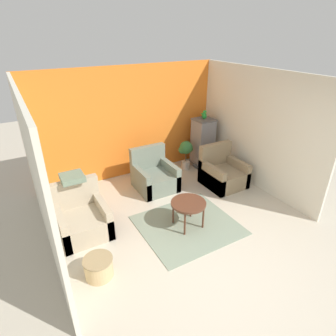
# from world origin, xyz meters

# --- Properties ---
(ground_plane) EXTENTS (20.00, 20.00, 0.00)m
(ground_plane) POSITION_xyz_m (0.00, 0.00, 0.00)
(ground_plane) COLOR beige
(ground_plane) RESTS_ON ground
(wall_back_accent) EXTENTS (4.56, 0.06, 2.59)m
(wall_back_accent) POSITION_xyz_m (0.00, 3.66, 1.30)
(wall_back_accent) COLOR orange
(wall_back_accent) RESTS_ON ground_plane
(wall_left) EXTENTS (0.06, 3.63, 2.59)m
(wall_left) POSITION_xyz_m (-2.25, 1.81, 1.30)
(wall_left) COLOR beige
(wall_left) RESTS_ON ground_plane
(wall_right) EXTENTS (0.06, 3.63, 2.59)m
(wall_right) POSITION_xyz_m (2.25, 1.81, 1.30)
(wall_right) COLOR beige
(wall_right) RESTS_ON ground_plane
(area_rug) EXTENTS (1.72, 1.57, 0.01)m
(area_rug) POSITION_xyz_m (0.03, 1.14, 0.01)
(area_rug) COLOR gray
(area_rug) RESTS_ON ground_plane
(coffee_table) EXTENTS (0.63, 0.63, 0.51)m
(coffee_table) POSITION_xyz_m (0.03, 1.14, 0.45)
(coffee_table) COLOR #512D1E
(coffee_table) RESTS_ON ground_plane
(armchair_left) EXTENTS (0.84, 0.87, 0.91)m
(armchair_left) POSITION_xyz_m (-1.68, 1.91, 0.28)
(armchair_left) COLOR tan
(armchair_left) RESTS_ON ground_plane
(armchair_right) EXTENTS (0.84, 0.87, 0.91)m
(armchair_right) POSITION_xyz_m (1.58, 2.04, 0.28)
(armchair_right) COLOR #8E7A5B
(armchair_right) RESTS_ON ground_plane
(armchair_middle) EXTENTS (0.84, 0.87, 0.91)m
(armchair_middle) POSITION_xyz_m (0.14, 2.68, 0.28)
(armchair_middle) COLOR slate
(armchair_middle) RESTS_ON ground_plane
(birdcage) EXTENTS (0.55, 0.55, 1.25)m
(birdcage) POSITION_xyz_m (1.81, 3.15, 0.61)
(birdcage) COLOR #555559
(birdcage) RESTS_ON ground_plane
(parrot) EXTENTS (0.11, 0.20, 0.24)m
(parrot) POSITION_xyz_m (1.81, 3.15, 1.36)
(parrot) COLOR #1E842D
(parrot) RESTS_ON birdcage
(potted_plant) EXTENTS (0.36, 0.33, 0.76)m
(potted_plant) POSITION_xyz_m (1.29, 3.14, 0.51)
(potted_plant) COLOR beige
(potted_plant) RESTS_ON ground_plane
(wicker_basket) EXTENTS (0.43, 0.43, 0.32)m
(wicker_basket) POSITION_xyz_m (-1.75, 0.80, 0.17)
(wicker_basket) COLOR tan
(wicker_basket) RESTS_ON ground_plane
(throw_pillow) EXTENTS (0.39, 0.39, 0.10)m
(throw_pillow) POSITION_xyz_m (-1.68, 2.23, 0.96)
(throw_pillow) COLOR slate
(throw_pillow) RESTS_ON armchair_left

